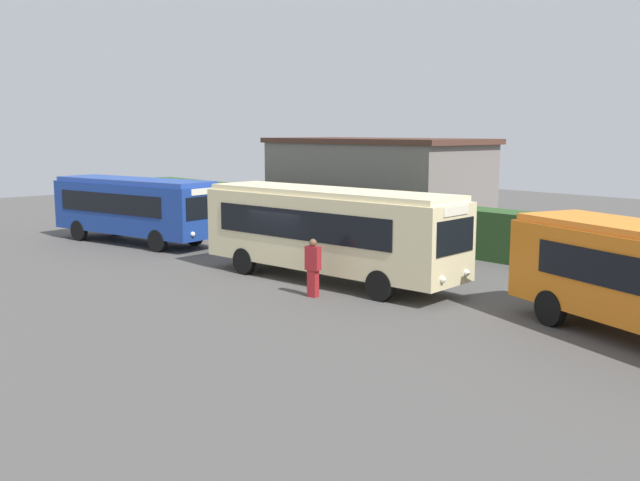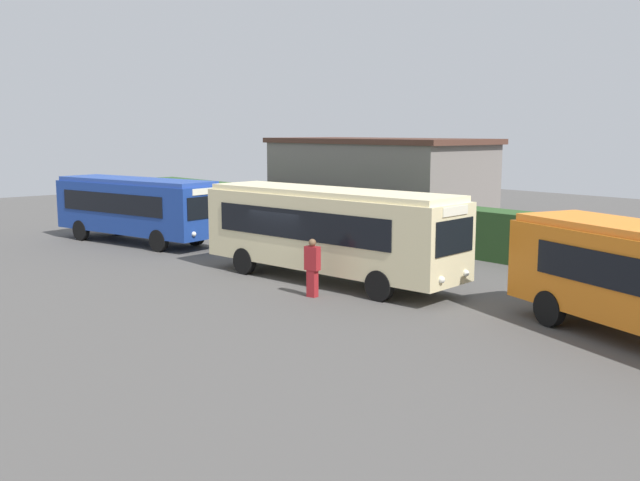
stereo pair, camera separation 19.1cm
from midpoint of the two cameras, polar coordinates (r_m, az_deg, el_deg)
ground_plane at (r=26.29m, az=-2.24°, el=-3.03°), size 79.74×79.74×0.00m
bus_blue at (r=35.39m, az=-14.28°, el=2.69°), size 9.50×4.40×3.09m
bus_cream at (r=25.46m, az=0.92°, el=0.94°), size 10.64×3.71×3.31m
person_left at (r=23.19m, az=-0.37°, el=-2.07°), size 0.54×0.37×1.91m
hedge_row at (r=32.47m, az=10.32°, el=0.94°), size 51.87×1.63×2.05m
depot_building at (r=42.51m, az=4.58°, el=4.82°), size 13.91×6.20×4.91m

